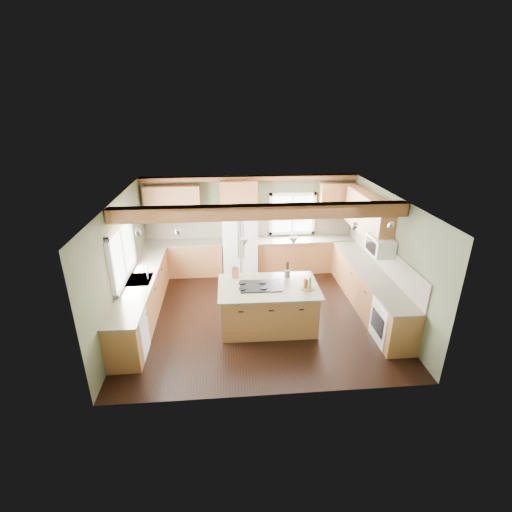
{
  "coord_description": "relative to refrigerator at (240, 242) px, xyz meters",
  "views": [
    {
      "loc": [
        -0.66,
        -7.09,
        4.37
      ],
      "look_at": [
        -0.02,
        0.3,
        1.26
      ],
      "focal_mm": 26.0,
      "sensor_mm": 36.0,
      "label": 1
    }
  ],
  "objects": [
    {
      "name": "cooktop",
      "position": [
        0.3,
        -2.6,
        0.03
      ],
      "size": [
        0.83,
        0.56,
        0.02
      ],
      "primitive_type": "cube",
      "rotation": [
        0.0,
        0.0,
        -0.01
      ],
      "color": "black",
      "rests_on": "island_top"
    },
    {
      "name": "backsplash_back",
      "position": [
        0.3,
        0.36,
        0.31
      ],
      "size": [
        5.58,
        0.03,
        0.58
      ],
      "primitive_type": "cube",
      "color": "brown",
      "rests_on": "wall_back"
    },
    {
      "name": "wall_right",
      "position": [
        3.1,
        -2.12,
        0.4
      ],
      "size": [
        0.0,
        5.0,
        5.0
      ],
      "primitive_type": "plane",
      "rotation": [
        1.57,
        0.0,
        -1.57
      ],
      "color": "#444934",
      "rests_on": "ground"
    },
    {
      "name": "upper_cab_over_fridge",
      "position": [
        -0.0,
        0.21,
        1.25
      ],
      "size": [
        0.96,
        0.35,
        0.7
      ],
      "primitive_type": "cube",
      "color": "brown",
      "rests_on": "wall_back"
    },
    {
      "name": "ceiling_beam",
      "position": [
        0.3,
        -2.61,
        1.57
      ],
      "size": [
        5.55,
        0.26,
        0.26
      ],
      "primitive_type": "cube",
      "color": "brown",
      "rests_on": "ceiling"
    },
    {
      "name": "counter_left",
      "position": [
        -2.2,
        -2.07,
        0.0
      ],
      "size": [
        0.64,
        3.74,
        0.04
      ],
      "primitive_type": "cube",
      "color": "#494135",
      "rests_on": "base_cab_left"
    },
    {
      "name": "counter_back_left",
      "position": [
        -1.49,
        0.08,
        0.0
      ],
      "size": [
        2.06,
        0.64,
        0.04
      ],
      "primitive_type": "cube",
      "color": "#494135",
      "rests_on": "base_cab_back_left"
    },
    {
      "name": "counter_right",
      "position": [
        2.8,
        -2.07,
        0.0
      ],
      "size": [
        0.64,
        3.74,
        0.04
      ],
      "primitive_type": "cube",
      "color": "#494135",
      "rests_on": "base_cab_right"
    },
    {
      "name": "ceiling",
      "position": [
        0.3,
        -2.12,
        1.7
      ],
      "size": [
        5.6,
        5.6,
        0.0
      ],
      "primitive_type": "plane",
      "rotation": [
        3.14,
        0.0,
        0.0
      ],
      "color": "silver",
      "rests_on": "wall_back"
    },
    {
      "name": "microwave",
      "position": [
        2.88,
        -2.17,
        0.65
      ],
      "size": [
        0.4,
        0.7,
        0.38
      ],
      "primitive_type": "cube",
      "color": "white",
      "rests_on": "wall_right"
    },
    {
      "name": "sink",
      "position": [
        -2.2,
        -2.07,
        0.01
      ],
      "size": [
        0.5,
        0.65,
        0.03
      ],
      "primitive_type": "cube",
      "color": "#262628",
      "rests_on": "counter_left"
    },
    {
      "name": "pendant_left",
      "position": [
        -0.01,
        -2.6,
        0.98
      ],
      "size": [
        0.18,
        0.18,
        0.16
      ],
      "primitive_type": "cone",
      "rotation": [
        3.14,
        0.0,
        0.0
      ],
      "color": "#B2B2B7",
      "rests_on": "ceiling"
    },
    {
      "name": "upper_cab_back_left",
      "position": [
        -1.69,
        0.21,
        1.05
      ],
      "size": [
        1.4,
        0.35,
        0.9
      ],
      "primitive_type": "cube",
      "color": "brown",
      "rests_on": "wall_back"
    },
    {
      "name": "base_cab_back_left",
      "position": [
        -1.49,
        0.08,
        -0.46
      ],
      "size": [
        2.02,
        0.6,
        0.88
      ],
      "primitive_type": "cube",
      "color": "brown",
      "rests_on": "floor"
    },
    {
      "name": "upper_cab_back_corner",
      "position": [
        2.6,
        0.21,
        1.05
      ],
      "size": [
        0.9,
        0.35,
        0.9
      ],
      "primitive_type": "cube",
      "color": "brown",
      "rests_on": "wall_back"
    },
    {
      "name": "base_cab_right",
      "position": [
        2.8,
        -2.07,
        -0.46
      ],
      "size": [
        0.6,
        3.7,
        0.88
      ],
      "primitive_type": "cube",
      "color": "brown",
      "rests_on": "floor"
    },
    {
      "name": "window_left",
      "position": [
        -2.48,
        -2.07,
        0.65
      ],
      "size": [
        0.04,
        1.6,
        1.05
      ],
      "primitive_type": "cube",
      "color": "white",
      "rests_on": "wall_left"
    },
    {
      "name": "window_back",
      "position": [
        1.45,
        0.36,
        0.65
      ],
      "size": [
        1.1,
        0.04,
        1.0
      ],
      "primitive_type": "cube",
      "color": "white",
      "rests_on": "wall_back"
    },
    {
      "name": "backsplash_right",
      "position": [
        3.08,
        -2.07,
        0.31
      ],
      "size": [
        0.03,
        3.7,
        0.58
      ],
      "primitive_type": "cube",
      "color": "brown",
      "rests_on": "wall_right"
    },
    {
      "name": "knife_block",
      "position": [
        -0.19,
        -2.15,
        0.13
      ],
      "size": [
        0.15,
        0.13,
        0.21
      ],
      "primitive_type": "cube",
      "rotation": [
        0.0,
        0.0,
        -0.31
      ],
      "color": "brown",
      "rests_on": "island_top"
    },
    {
      "name": "upper_cab_right",
      "position": [
        2.92,
        -1.22,
        1.05
      ],
      "size": [
        0.35,
        2.2,
        0.9
      ],
      "primitive_type": "cube",
      "color": "brown",
      "rests_on": "wall_right"
    },
    {
      "name": "counter_back_right",
      "position": [
        1.79,
        0.08,
        0.0
      ],
      "size": [
        2.66,
        0.64,
        0.04
      ],
      "primitive_type": "cube",
      "color": "#494135",
      "rests_on": "base_cab_back_right"
    },
    {
      "name": "soffit_trim",
      "position": [
        0.3,
        0.28,
        1.64
      ],
      "size": [
        5.55,
        0.2,
        0.1
      ],
      "primitive_type": "cube",
      "color": "brown",
      "rests_on": "ceiling"
    },
    {
      "name": "base_cab_back_right",
      "position": [
        1.79,
        0.08,
        -0.46
      ],
      "size": [
        2.62,
        0.6,
        0.88
      ],
      "primitive_type": "cube",
      "color": "brown",
      "rests_on": "floor"
    },
    {
      "name": "wall_back",
      "position": [
        0.3,
        0.38,
        0.4
      ],
      "size": [
        5.6,
        0.0,
        5.6
      ],
      "primitive_type": "plane",
      "rotation": [
        1.57,
        0.0,
        0.0
      ],
      "color": "#444934",
      "rests_on": "ground"
    },
    {
      "name": "oven",
      "position": [
        2.79,
        -3.37,
        -0.47
      ],
      "size": [
        0.6,
        0.72,
        0.84
      ],
      "primitive_type": "cube",
      "color": "white",
      "rests_on": "floor"
    },
    {
      "name": "island_top",
      "position": [
        0.46,
        -2.61,
        0.0
      ],
      "size": [
        2.04,
        1.31,
        0.04
      ],
      "primitive_type": "cube",
      "rotation": [
        0.0,
        0.0,
        -0.01
      ],
      "color": "#494135",
      "rests_on": "island"
    },
    {
      "name": "faucet",
      "position": [
        -2.02,
        -2.07,
        0.15
      ],
      "size": [
        0.02,
        0.02,
        0.28
      ],
      "primitive_type": "cylinder",
      "color": "#B2B2B7",
      "rests_on": "sink"
    },
    {
      "name": "base_cab_left",
      "position": [
        -2.2,
        -2.07,
        -0.46
      ],
      "size": [
        0.6,
        3.7,
        0.88
      ],
      "primitive_type": "cube",
      "color": "brown",
      "rests_on": "floor"
    },
    {
      "name": "dishwasher",
      "position": [
        -2.19,
        -3.37,
        -0.47
      ],
      "size": [
        0.6,
        0.6,
        0.84
      ],
      "primitive_type": "cube",
      "color": "white",
      "rests_on": "floor"
    },
    {
      "name": "floor",
      "position": [
        0.3,
        -2.12,
        -0.9
      ],
      "size": [
        5.6,
        5.6,
        0.0
      ],
      "primitive_type": "plane",
      "color": "black",
      "rests_on": "ground"
    },
    {
      "name": "utensil_crock",
      "position": [
        0.91,
        -2.21,
        0.1
      ],
      "size": [
        0.15,
        0.15,
        0.16
      ],
      "primitive_type": "cylinder",
      "rotation": [
        0.0,
        0.0,
        -0.29
      ],
      "color": "#413834",
      "rests_on": "island_top"
    },
    {
      "name": "island",
      "position": [
        0.46,
        -2.61,
        -0.46
      ],
      "size": [
        1.91,
        1.19,
        0.88
      ],
      "primitive_type": "cube",
      "rotation": [
        0.0,
        0.0,
        -0.01
      ],
      "color": "brown",
      "rests_on": "floor"
    },
    {
      "name": "pendant_right",
      "position": [
        0.93,
        -2.61,
        0.98
      ],
      "size": [
        0.18,
        0.18,
        0.16
      ],
      "primitive_type": "cone",
      "rotation": [
        3.14,
        0.0,
        0.0
      ],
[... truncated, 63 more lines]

